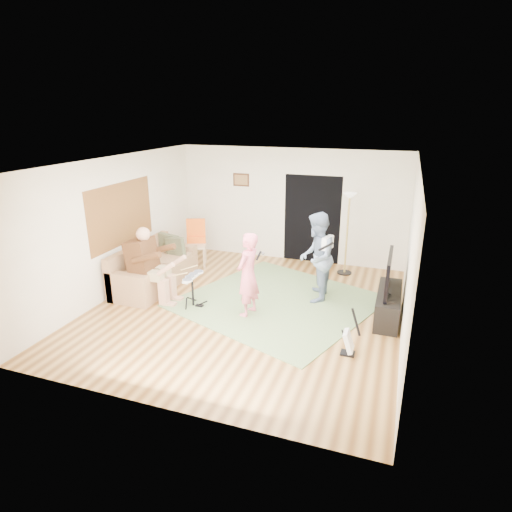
# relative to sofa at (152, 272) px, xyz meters

# --- Properties ---
(floor) EXTENTS (6.00, 6.00, 0.00)m
(floor) POSITION_rel_sofa_xyz_m (2.30, -0.42, -0.29)
(floor) COLOR brown
(floor) RESTS_ON ground
(walls) EXTENTS (5.50, 6.00, 2.70)m
(walls) POSITION_rel_sofa_xyz_m (2.30, -0.42, 1.06)
(walls) COLOR #EDE4CE
(walls) RESTS_ON floor
(ceiling) EXTENTS (6.00, 6.00, 0.00)m
(ceiling) POSITION_rel_sofa_xyz_m (2.30, -0.42, 2.41)
(ceiling) COLOR white
(ceiling) RESTS_ON walls
(window_blinds) EXTENTS (0.00, 2.05, 2.05)m
(window_blinds) POSITION_rel_sofa_xyz_m (-0.45, -0.22, 1.26)
(window_blinds) COLOR brown
(window_blinds) RESTS_ON walls
(doorway) EXTENTS (2.10, 0.00, 2.10)m
(doorway) POSITION_rel_sofa_xyz_m (2.85, 2.57, 0.76)
(doorway) COLOR black
(doorway) RESTS_ON walls
(picture_frame) EXTENTS (0.42, 0.03, 0.32)m
(picture_frame) POSITION_rel_sofa_xyz_m (1.05, 2.57, 1.61)
(picture_frame) COLOR #3F2314
(picture_frame) RESTS_ON walls
(area_rug) EXTENTS (4.20, 4.16, 0.02)m
(area_rug) POSITION_rel_sofa_xyz_m (2.76, 0.05, -0.28)
(area_rug) COLOR #637E4D
(area_rug) RESTS_ON floor
(sofa) EXTENTS (0.89, 2.17, 0.88)m
(sofa) POSITION_rel_sofa_xyz_m (0.00, 0.00, 0.00)
(sofa) COLOR #A07650
(sofa) RESTS_ON floor
(drummer) EXTENTS (0.95, 0.53, 1.46)m
(drummer) POSITION_rel_sofa_xyz_m (0.44, -0.65, 0.28)
(drummer) COLOR #4F2D16
(drummer) RESTS_ON sofa
(drum_kit) EXTENTS (0.35, 0.63, 0.64)m
(drum_kit) POSITION_rel_sofa_xyz_m (1.30, -0.65, -0.01)
(drum_kit) COLOR black
(drum_kit) RESTS_ON floor
(singer) EXTENTS (0.46, 0.62, 1.54)m
(singer) POSITION_rel_sofa_xyz_m (2.40, -0.63, 0.48)
(singer) COLOR #EA657D
(singer) RESTS_ON floor
(microphone) EXTENTS (0.06, 0.06, 0.24)m
(microphone) POSITION_rel_sofa_xyz_m (2.60, -0.63, 0.86)
(microphone) COLOR black
(microphone) RESTS_ON singer
(guitarist) EXTENTS (0.73, 0.90, 1.73)m
(guitarist) POSITION_rel_sofa_xyz_m (3.40, 0.42, 0.57)
(guitarist) COLOR #7185A6
(guitarist) RESTS_ON floor
(guitar_held) EXTENTS (0.29, 0.61, 0.26)m
(guitar_held) POSITION_rel_sofa_xyz_m (3.60, 0.42, 0.89)
(guitar_held) COLOR white
(guitar_held) RESTS_ON guitarist
(guitar_spare) EXTENTS (0.28, 0.25, 0.78)m
(guitar_spare) POSITION_rel_sofa_xyz_m (4.31, -1.39, -0.07)
(guitar_spare) COLOR black
(guitar_spare) RESTS_ON floor
(torchiere_lamp) EXTENTS (0.33, 0.33, 1.84)m
(torchiere_lamp) POSITION_rel_sofa_xyz_m (3.76, 2.01, 0.97)
(torchiere_lamp) COLOR black
(torchiere_lamp) RESTS_ON floor
(dining_chair) EXTENTS (0.60, 0.64, 1.09)m
(dining_chair) POSITION_rel_sofa_xyz_m (0.36, 1.41, 0.10)
(dining_chair) COLOR tan
(dining_chair) RESTS_ON floor
(tv_cabinet) EXTENTS (0.40, 1.40, 0.50)m
(tv_cabinet) POSITION_rel_sofa_xyz_m (4.80, 0.07, -0.04)
(tv_cabinet) COLOR black
(tv_cabinet) RESTS_ON floor
(television) EXTENTS (0.06, 1.16, 0.67)m
(television) POSITION_rel_sofa_xyz_m (4.75, 0.07, 0.56)
(television) COLOR black
(television) RESTS_ON tv_cabinet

